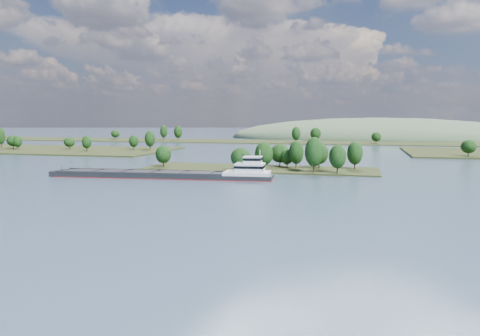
# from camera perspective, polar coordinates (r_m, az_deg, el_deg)

# --- Properties ---
(ground) EXTENTS (1800.00, 1800.00, 0.00)m
(ground) POSITION_cam_1_polar(r_m,az_deg,el_deg) (143.96, -2.63, -2.75)
(ground) COLOR #3B5266
(ground) RESTS_ON ground
(tree_island) EXTENTS (100.00, 31.49, 15.27)m
(tree_island) POSITION_cam_1_polar(r_m,az_deg,el_deg) (198.68, 4.24, 0.89)
(tree_island) COLOR #242D14
(tree_island) RESTS_ON ground
(back_shoreline) EXTENTS (900.00, 60.00, 15.59)m
(back_shoreline) POSITION_cam_1_polar(r_m,az_deg,el_deg) (417.64, 9.94, 3.17)
(back_shoreline) COLOR #242D14
(back_shoreline) RESTS_ON ground
(hill_west) EXTENTS (320.00, 160.00, 44.00)m
(hill_west) POSITION_cam_1_polar(r_m,az_deg,el_deg) (516.77, 16.43, 3.48)
(hill_west) COLOR #435B3F
(hill_west) RESTS_ON ground
(cargo_barge) EXTENTS (85.22, 17.74, 11.45)m
(cargo_barge) POSITION_cam_1_polar(r_m,az_deg,el_deg) (175.02, -7.84, -0.72)
(cargo_barge) COLOR black
(cargo_barge) RESTS_ON ground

